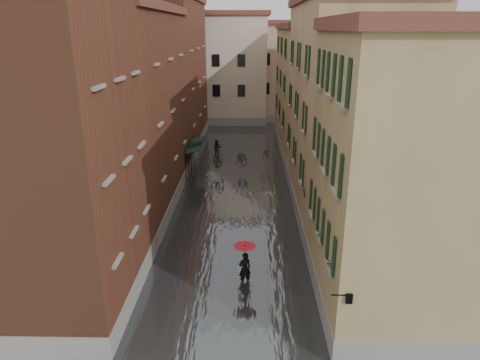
# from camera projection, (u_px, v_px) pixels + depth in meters

# --- Properties ---
(ground) EXTENTS (120.00, 120.00, 0.00)m
(ground) POSITION_uv_depth(u_px,v_px,m) (229.00, 276.00, 21.17)
(ground) COLOR #525154
(ground) RESTS_ON ground
(floodwater) EXTENTS (10.00, 60.00, 0.20)m
(floodwater) POSITION_uv_depth(u_px,v_px,m) (237.00, 184.00, 33.38)
(floodwater) COLOR #404547
(floodwater) RESTS_ON ground
(building_left_near) EXTENTS (6.00, 8.00, 13.00)m
(building_left_near) POSITION_uv_depth(u_px,v_px,m) (52.00, 162.00, 17.24)
(building_left_near) COLOR brown
(building_left_near) RESTS_ON ground
(building_left_mid) EXTENTS (6.00, 14.00, 12.50)m
(building_left_mid) POSITION_uv_depth(u_px,v_px,m) (127.00, 115.00, 27.68)
(building_left_mid) COLOR #562C1B
(building_left_mid) RESTS_ON ground
(building_left_far) EXTENTS (6.00, 16.00, 14.00)m
(building_left_far) POSITION_uv_depth(u_px,v_px,m) (168.00, 78.00, 41.56)
(building_left_far) COLOR brown
(building_left_far) RESTS_ON ground
(building_right_near) EXTENTS (6.00, 8.00, 11.50)m
(building_right_near) POSITION_uv_depth(u_px,v_px,m) (399.00, 182.00, 17.21)
(building_right_near) COLOR olive
(building_right_near) RESTS_ON ground
(building_right_mid) EXTENTS (6.00, 14.00, 13.00)m
(building_right_mid) POSITION_uv_depth(u_px,v_px,m) (344.00, 112.00, 27.32)
(building_right_mid) COLOR tan
(building_right_mid) RESTS_ON ground
(building_right_far) EXTENTS (6.00, 16.00, 11.50)m
(building_right_far) POSITION_uv_depth(u_px,v_px,m) (311.00, 91.00, 41.70)
(building_right_far) COLOR olive
(building_right_far) RESTS_ON ground
(building_end_cream) EXTENTS (12.00, 9.00, 13.00)m
(building_end_cream) POSITION_uv_depth(u_px,v_px,m) (219.00, 70.00, 54.83)
(building_end_cream) COLOR beige
(building_end_cream) RESTS_ON ground
(building_end_pink) EXTENTS (10.00, 9.00, 12.00)m
(building_end_pink) POSITION_uv_depth(u_px,v_px,m) (287.00, 73.00, 56.70)
(building_end_pink) COLOR tan
(building_end_pink) RESTS_ON ground
(awning_near) EXTENTS (1.09, 3.04, 2.80)m
(awning_near) POSITION_uv_depth(u_px,v_px,m) (194.00, 149.00, 34.21)
(awning_near) COLOR black
(awning_near) RESTS_ON ground
(awning_far) EXTENTS (1.09, 3.29, 2.80)m
(awning_far) POSITION_uv_depth(u_px,v_px,m) (196.00, 143.00, 35.75)
(awning_far) COLOR black
(awning_far) RESTS_ON ground
(wall_lantern) EXTENTS (0.71, 0.22, 0.35)m
(wall_lantern) POSITION_uv_depth(u_px,v_px,m) (348.00, 298.00, 14.42)
(wall_lantern) COLOR black
(wall_lantern) RESTS_ON ground
(window_planters) EXTENTS (0.59, 8.46, 0.84)m
(window_planters) POSITION_uv_depth(u_px,v_px,m) (320.00, 221.00, 18.93)
(window_planters) COLOR brown
(window_planters) RESTS_ON ground
(pedestrian_main) EXTENTS (1.05, 1.05, 2.06)m
(pedestrian_main) POSITION_uv_depth(u_px,v_px,m) (245.00, 260.00, 20.06)
(pedestrian_main) COLOR black
(pedestrian_main) RESTS_ON ground
(pedestrian_far) EXTENTS (0.93, 0.82, 1.60)m
(pedestrian_far) POSITION_uv_depth(u_px,v_px,m) (217.00, 148.00, 40.63)
(pedestrian_far) COLOR black
(pedestrian_far) RESTS_ON ground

